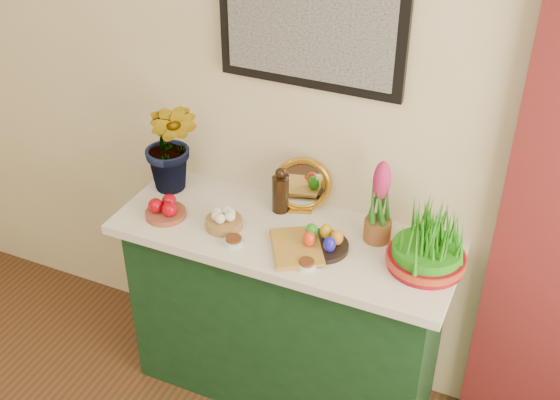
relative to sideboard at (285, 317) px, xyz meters
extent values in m
cube|color=beige|center=(-0.02, 0.25, 0.93)|extent=(4.00, 0.04, 2.70)
cube|color=black|center=(0.00, 0.23, 1.27)|extent=(0.74, 0.03, 0.54)
cube|color=#A5A5A5|center=(0.00, 0.21, 1.27)|extent=(0.66, 0.01, 0.46)
cube|color=#153B1D|center=(0.00, 0.00, 0.00)|extent=(1.30, 0.45, 0.85)
cube|color=silver|center=(0.00, 0.00, 0.45)|extent=(1.40, 0.55, 0.04)
imported|color=#26651C|center=(-0.57, 0.09, 0.76)|extent=(0.31, 0.27, 0.58)
cylinder|color=brown|center=(-0.50, -0.11, 0.48)|extent=(0.20, 0.20, 0.02)
cylinder|color=#A87B44|center=(-0.24, -0.08, 0.48)|extent=(0.20, 0.20, 0.04)
cylinder|color=black|center=(-0.08, 0.13, 0.55)|extent=(0.07, 0.07, 0.16)
sphere|color=black|center=(-0.08, 0.13, 0.65)|extent=(0.04, 0.04, 0.04)
cube|color=gold|center=(0.00, 0.16, 0.47)|extent=(0.11, 0.08, 0.01)
torus|color=gold|center=(0.00, 0.18, 0.59)|extent=(0.25, 0.14, 0.25)
cylinder|color=silver|center=(0.00, 0.17, 0.59)|extent=(0.18, 0.09, 0.19)
imported|color=#B2842D|center=(0.01, -0.15, 0.48)|extent=(0.27, 0.30, 0.03)
cylinder|color=silver|center=(-0.15, -0.16, 0.48)|extent=(0.08, 0.08, 0.02)
cylinder|color=#592D14|center=(-0.15, -0.16, 0.49)|extent=(0.06, 0.06, 0.01)
cylinder|color=silver|center=(0.17, -0.18, 0.47)|extent=(0.07, 0.07, 0.02)
cylinder|color=#592D14|center=(0.17, -0.18, 0.49)|extent=(0.06, 0.06, 0.01)
cylinder|color=black|center=(0.18, -0.05, 0.48)|extent=(0.23, 0.23, 0.02)
ellipsoid|color=red|center=(0.14, -0.08, 0.52)|extent=(0.05, 0.05, 0.07)
ellipsoid|color=#1B1ABC|center=(0.22, -0.08, 0.52)|extent=(0.05, 0.05, 0.07)
ellipsoid|color=gold|center=(0.18, 0.00, 0.52)|extent=(0.05, 0.05, 0.07)
ellipsoid|color=#23941B|center=(0.12, -0.03, 0.52)|extent=(0.05, 0.05, 0.07)
ellipsoid|color=orange|center=(0.23, -0.03, 0.52)|extent=(0.05, 0.05, 0.07)
cylinder|color=brown|center=(0.35, 0.10, 0.51)|extent=(0.11, 0.11, 0.09)
ellipsoid|color=#C92861|center=(0.35, 0.10, 0.74)|extent=(0.07, 0.07, 0.17)
cylinder|color=maroon|center=(0.57, 0.01, 0.49)|extent=(0.29, 0.29, 0.05)
cylinder|color=maroon|center=(0.57, 0.01, 0.50)|extent=(0.30, 0.30, 0.03)
camera|label=1|loc=(0.92, -2.10, 2.12)|focal=45.00mm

